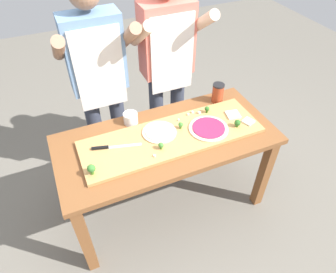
{
  "coord_description": "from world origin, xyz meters",
  "views": [
    {
      "loc": [
        -0.6,
        -1.41,
        2.17
      ],
      "look_at": [
        0.0,
        -0.02,
        0.78
      ],
      "focal_mm": 32.42,
      "sensor_mm": 36.0,
      "label": 1
    }
  ],
  "objects": [
    {
      "name": "ground_plane",
      "position": [
        0.0,
        0.0,
        0.0
      ],
      "size": [
        8.0,
        8.0,
        0.0
      ],
      "primitive_type": "plane",
      "color": "#6B665B"
    },
    {
      "name": "prep_table",
      "position": [
        0.0,
        0.0,
        0.64
      ],
      "size": [
        1.52,
        0.7,
        0.75
      ],
      "color": "brown",
      "rests_on": "ground"
    },
    {
      "name": "cutting_board",
      "position": [
        0.03,
        -0.02,
        0.76
      ],
      "size": [
        1.25,
        0.4,
        0.02
      ],
      "primitive_type": "cube",
      "color": "tan",
      "rests_on": "prep_table"
    },
    {
      "name": "chefs_knife",
      "position": [
        -0.39,
        0.04,
        0.78
      ],
      "size": [
        0.32,
        0.1,
        0.02
      ],
      "color": "#B7BABF",
      "rests_on": "cutting_board"
    },
    {
      "name": "pizza_whole_beet_magenta",
      "position": [
        0.29,
        -0.06,
        0.78
      ],
      "size": [
        0.28,
        0.28,
        0.02
      ],
      "color": "beige",
      "rests_on": "cutting_board"
    },
    {
      "name": "pizza_whole_cheese_artichoke",
      "position": [
        -0.04,
        0.04,
        0.78
      ],
      "size": [
        0.24,
        0.24,
        0.02
      ],
      "color": "beige",
      "rests_on": "cutting_board"
    },
    {
      "name": "pizza_slice_near_right",
      "position": [
        0.53,
        0.01,
        0.78
      ],
      "size": [
        0.11,
        0.11,
        0.01
      ],
      "primitive_type": "cube",
      "rotation": [
        0.0,
        0.0,
        -0.19
      ],
      "color": "silver",
      "rests_on": "cutting_board"
    },
    {
      "name": "pizza_slice_far_left",
      "position": [
        0.59,
        -0.1,
        0.78
      ],
      "size": [
        0.09,
        0.09,
        0.01
      ],
      "primitive_type": "cube",
      "rotation": [
        0.0,
        0.0,
        0.39
      ],
      "color": "silver",
      "rests_on": "cutting_board"
    },
    {
      "name": "broccoli_floret_center_right",
      "position": [
        0.49,
        -0.11,
        0.81
      ],
      "size": [
        0.04,
        0.04,
        0.06
      ],
      "color": "#366618",
      "rests_on": "cutting_board"
    },
    {
      "name": "broccoli_floret_back_right",
      "position": [
        0.37,
        0.11,
        0.81
      ],
      "size": [
        0.04,
        0.04,
        0.05
      ],
      "color": "#366618",
      "rests_on": "cutting_board"
    },
    {
      "name": "broccoli_floret_front_right",
      "position": [
        -0.55,
        -0.14,
        0.82
      ],
      "size": [
        0.05,
        0.05,
        0.07
      ],
      "color": "#3F7220",
      "rests_on": "cutting_board"
    },
    {
      "name": "broccoli_floret_back_mid",
      "position": [
        -0.09,
        -0.11,
        0.81
      ],
      "size": [
        0.04,
        0.04,
        0.05
      ],
      "color": "#487A23",
      "rests_on": "cutting_board"
    },
    {
      "name": "broccoli_floret_front_mid",
      "position": [
        0.12,
        0.03,
        0.81
      ],
      "size": [
        0.03,
        0.03,
        0.05
      ],
      "color": "#487A23",
      "rests_on": "cutting_board"
    },
    {
      "name": "cheese_crumble_a",
      "position": [
        0.23,
        0.14,
        0.78
      ],
      "size": [
        0.02,
        0.02,
        0.01
      ],
      "primitive_type": "cube",
      "rotation": [
        0.0,
        0.0,
        1.3
      ],
      "color": "silver",
      "rests_on": "cutting_board"
    },
    {
      "name": "cheese_crumble_b",
      "position": [
        0.14,
        0.11,
        0.78
      ],
      "size": [
        0.02,
        0.02,
        0.01
      ],
      "primitive_type": "cube",
      "rotation": [
        0.0,
        0.0,
        1.18
      ],
      "color": "white",
      "rests_on": "cutting_board"
    },
    {
      "name": "cheese_crumble_c",
      "position": [
        0.31,
        0.12,
        0.78
      ],
      "size": [
        0.02,
        0.02,
        0.02
      ],
      "primitive_type": "cube",
      "rotation": [
        0.0,
        0.0,
        0.35
      ],
      "color": "white",
      "rests_on": "cutting_board"
    },
    {
      "name": "cheese_crumble_d",
      "position": [
        -0.15,
        -0.16,
        0.78
      ],
      "size": [
        0.02,
        0.02,
        0.01
      ],
      "primitive_type": "cube",
      "rotation": [
        0.0,
        0.0,
        0.71
      ],
      "color": "white",
      "rests_on": "cutting_board"
    },
    {
      "name": "cheese_crumble_e",
      "position": [
        0.27,
        0.15,
        0.78
      ],
      "size": [
        0.02,
        0.02,
        0.01
      ],
      "primitive_type": "cube",
      "rotation": [
        0.0,
        0.0,
        0.18
      ],
      "color": "white",
      "rests_on": "cutting_board"
    },
    {
      "name": "flour_cup",
      "position": [
        -0.18,
        0.25,
        0.79
      ],
      "size": [
        0.1,
        0.1,
        0.08
      ],
      "color": "white",
      "rests_on": "prep_table"
    },
    {
      "name": "sauce_jar",
      "position": [
        0.53,
        0.24,
        0.83
      ],
      "size": [
        0.09,
        0.09,
        0.16
      ],
      "color": "#99381E",
      "rests_on": "prep_table"
    },
    {
      "name": "cook_left",
      "position": [
        -0.3,
        0.57,
        1.0
      ],
      "size": [
        0.54,
        0.39,
        1.67
      ],
      "color": "#333847",
      "rests_on": "ground"
    },
    {
      "name": "cook_right",
      "position": [
        0.25,
        0.57,
        1.0
      ],
      "size": [
        0.54,
        0.39,
        1.67
      ],
      "color": "#333847",
      "rests_on": "ground"
    }
  ]
}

